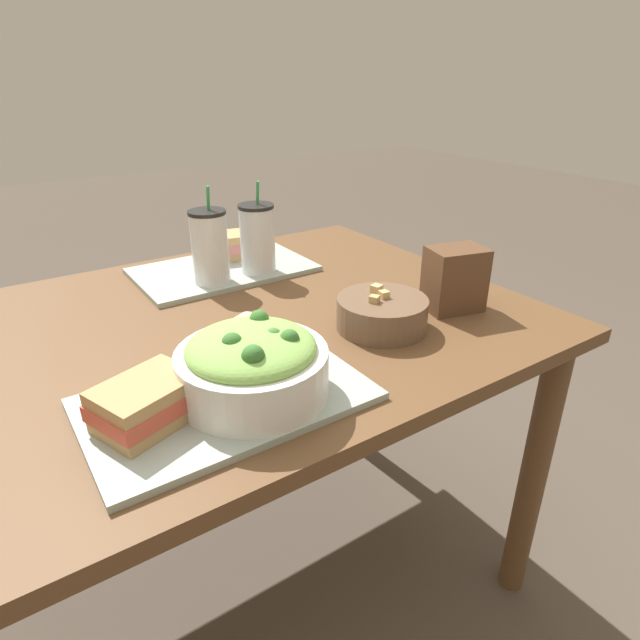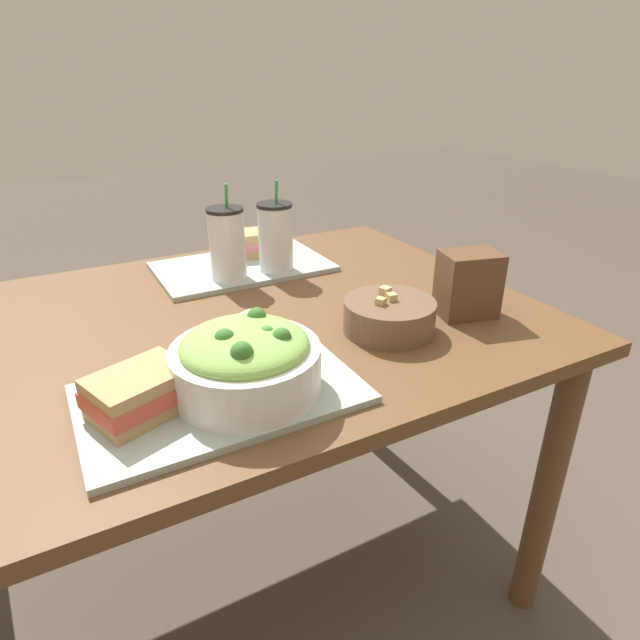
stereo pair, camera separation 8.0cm
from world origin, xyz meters
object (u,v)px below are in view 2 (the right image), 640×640
at_px(sandwich_near, 140,393).
at_px(drink_cup_red, 276,239).
at_px(drink_cup_dark, 227,246).
at_px(chip_bag, 468,284).
at_px(salad_bowl, 246,360).
at_px(baguette_near, 223,342).
at_px(baguette_far, 259,238).
at_px(soup_bowl, 389,315).
at_px(sandwich_far, 256,243).

relative_size(sandwich_near, drink_cup_red, 0.76).
distance_m(sandwich_near, drink_cup_red, 0.62).
height_order(drink_cup_dark, chip_bag, drink_cup_dark).
bearing_deg(salad_bowl, drink_cup_red, 60.97).
bearing_deg(sandwich_near, chip_bag, -15.27).
xyz_separation_m(baguette_near, baguette_far, (0.29, 0.53, 0.00)).
height_order(baguette_far, chip_bag, chip_bag).
distance_m(salad_bowl, sandwich_near, 0.16).
bearing_deg(baguette_far, drink_cup_dark, 132.14).
relative_size(soup_bowl, sandwich_near, 1.07).
bearing_deg(sandwich_far, chip_bag, -53.33).
bearing_deg(drink_cup_dark, soup_bowl, -64.72).
xyz_separation_m(sandwich_near, drink_cup_red, (0.42, 0.46, 0.05)).
bearing_deg(baguette_far, drink_cup_red, 164.10).
bearing_deg(baguette_far, chip_bag, -166.60).
bearing_deg(baguette_far, sandwich_far, 140.76).
bearing_deg(soup_bowl, drink_cup_dark, 115.28).
relative_size(soup_bowl, drink_cup_red, 0.81).
bearing_deg(drink_cup_red, soup_bowl, -80.92).
xyz_separation_m(sandwich_far, drink_cup_red, (-0.00, -0.14, 0.05)).
xyz_separation_m(sandwich_far, chip_bag, (0.25, -0.54, 0.02)).
height_order(baguette_near, sandwich_far, sandwich_far).
relative_size(salad_bowl, drink_cup_red, 1.05).
xyz_separation_m(sandwich_near, chip_bag, (0.67, 0.05, 0.02)).
relative_size(sandwich_near, baguette_near, 0.93).
xyz_separation_m(sandwich_near, baguette_far, (0.44, 0.63, -0.00)).
height_order(baguette_near, baguette_far, same).
distance_m(sandwich_near, baguette_far, 0.77).
height_order(baguette_near, drink_cup_red, drink_cup_red).
height_order(sandwich_near, baguette_far, sandwich_near).
relative_size(salad_bowl, baguette_far, 1.76).
bearing_deg(sandwich_near, baguette_near, 11.73).
bearing_deg(soup_bowl, baguette_near, 174.52).
bearing_deg(chip_bag, salad_bowl, -157.22).
relative_size(soup_bowl, sandwich_far, 1.17).
xyz_separation_m(salad_bowl, drink_cup_red, (0.26, 0.47, 0.02)).
bearing_deg(chip_bag, baguette_far, 125.81).
distance_m(soup_bowl, sandwich_far, 0.53).
relative_size(soup_bowl, baguette_near, 0.99).
bearing_deg(drink_cup_dark, baguette_near, -111.23).
height_order(baguette_far, drink_cup_dark, drink_cup_dark).
xyz_separation_m(sandwich_far, baguette_far, (0.02, 0.04, -0.00)).
height_order(soup_bowl, sandwich_far, soup_bowl).
bearing_deg(salad_bowl, sandwich_far, 66.53).
height_order(salad_bowl, chip_bag, chip_bag).
bearing_deg(sandwich_far, baguette_near, -105.87).
distance_m(soup_bowl, baguette_far, 0.57).
height_order(salad_bowl, sandwich_near, salad_bowl).
relative_size(sandwich_near, drink_cup_dark, 0.75).
xyz_separation_m(baguette_near, sandwich_far, (0.26, 0.49, 0.00)).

